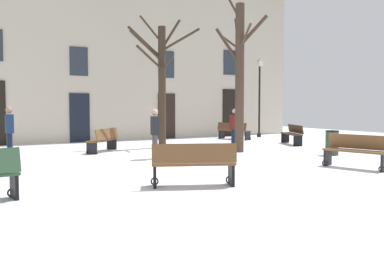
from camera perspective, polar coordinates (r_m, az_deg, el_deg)
name	(u,v)px	position (r m, az deg, el deg)	size (l,w,h in m)	color
ground_plane	(220,162)	(11.72, 4.02, -4.96)	(31.90, 31.90, 0.00)	white
building_facade	(123,54)	(19.79, -9.95, 10.48)	(19.94, 0.60, 8.29)	#BCB29E
tree_left_of_center	(239,72)	(14.41, 6.85, 7.99)	(1.36, 1.87, 5.99)	#423326
tree_near_facade	(161,79)	(15.80, -4.48, 6.99)	(2.52, 1.60, 5.12)	#382B1E
streetlamp	(259,89)	(21.58, 9.70, 5.50)	(0.30, 0.30, 4.21)	black
litter_bin	(332,143)	(14.17, 19.53, -2.02)	(0.45, 0.45, 0.84)	#2D3D2D
bench_near_lamp	(292,134)	(17.73, 14.28, -0.82)	(1.09, 1.79, 0.86)	#3D2819
bench_near_center_tree	(356,151)	(11.40, 22.52, -3.06)	(0.94, 1.69, 0.90)	brown
bench_back_to_back_right	(104,140)	(14.68, -12.62, -1.66)	(1.48, 1.55, 0.86)	brown
bench_by_litter_bin	(194,164)	(8.13, 0.25, -5.19)	(1.78, 1.10, 0.91)	brown
bench_far_corner	(233,131)	(19.87, 5.99, -0.37)	(1.02, 1.83, 0.85)	#51331E
person_crossing_plaza	(235,127)	(15.65, 6.16, 0.19)	(0.42, 0.31, 1.56)	black
person_strolling	(9,130)	(14.00, -24.83, -0.20)	(0.25, 0.39, 1.64)	black
person_near_bench	(155,131)	(12.43, -5.38, -0.50)	(0.30, 0.42, 1.58)	#403D3A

